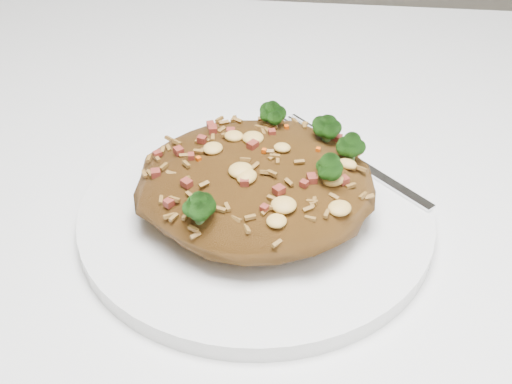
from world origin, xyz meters
TOP-DOWN VIEW (x-y plane):
  - dining_table at (0.00, 0.00)m, footprint 1.20×0.80m
  - plate at (-0.05, -0.00)m, footprint 0.27×0.27m
  - fried_rice at (-0.05, -0.00)m, footprint 0.17×0.16m
  - fork at (0.02, 0.06)m, footprint 0.13×0.12m

SIDE VIEW (x-z plane):
  - dining_table at x=0.00m, z-range 0.28..1.03m
  - plate at x=-0.05m, z-range 0.75..0.76m
  - fork at x=0.02m, z-range 0.76..0.77m
  - fried_rice at x=-0.05m, z-range 0.76..0.83m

